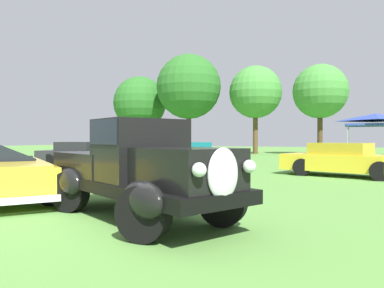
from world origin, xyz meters
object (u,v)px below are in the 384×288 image
(show_car_teal, at_px, (188,156))
(canopy_tent_center_field, at_px, (376,119))
(show_car_yellow, at_px, (344,160))
(feature_pickup_truck, at_px, (138,168))
(neighbor_convertible, at_px, (6,174))
(show_car_charcoal, at_px, (79,154))
(canopy_tent_left_field, at_px, (150,124))
(spectator_between_cars, at_px, (147,155))

(show_car_teal, xyz_separation_m, canopy_tent_center_field, (7.80, 6.85, 1.82))
(show_car_yellow, bearing_deg, canopy_tent_center_field, 79.27)
(feature_pickup_truck, distance_m, neighbor_convertible, 3.79)
(show_car_charcoal, bearing_deg, show_car_yellow, -0.08)
(show_car_teal, relative_size, canopy_tent_center_field, 1.43)
(feature_pickup_truck, bearing_deg, canopy_tent_center_field, 74.72)
(canopy_tent_left_field, bearing_deg, spectator_between_cars, -60.20)
(neighbor_convertible, xyz_separation_m, show_car_charcoal, (-5.38, 8.65, 0.02))
(feature_pickup_truck, xyz_separation_m, canopy_tent_left_field, (-9.66, 17.05, 1.56))
(show_car_teal, relative_size, spectator_between_cars, 2.54)
(show_car_charcoal, bearing_deg, canopy_tent_left_field, 93.75)
(show_car_charcoal, bearing_deg, spectator_between_cars, -37.49)
(show_car_teal, relative_size, canopy_tent_left_field, 1.31)
(neighbor_convertible, xyz_separation_m, show_car_teal, (0.41, 9.05, 0.02))
(neighbor_convertible, relative_size, canopy_tent_left_field, 1.40)
(neighbor_convertible, distance_m, show_car_teal, 9.06)
(show_car_teal, distance_m, canopy_tent_left_field, 10.01)
(show_car_yellow, height_order, spectator_between_cars, spectator_between_cars)
(show_car_yellow, xyz_separation_m, canopy_tent_left_field, (-12.75, 7.96, 1.82))
(neighbor_convertible, relative_size, show_car_yellow, 0.96)
(show_car_charcoal, bearing_deg, canopy_tent_center_field, 28.04)
(canopy_tent_left_field, relative_size, canopy_tent_center_field, 1.09)
(show_car_teal, height_order, canopy_tent_left_field, canopy_tent_left_field)
(canopy_tent_center_field, bearing_deg, neighbor_convertible, -117.34)
(show_car_charcoal, height_order, show_car_yellow, same)
(show_car_charcoal, xyz_separation_m, canopy_tent_left_field, (-0.52, 7.95, 1.83))
(show_car_yellow, relative_size, canopy_tent_center_field, 1.58)
(feature_pickup_truck, height_order, neighbor_convertible, feature_pickup_truck)
(feature_pickup_truck, height_order, show_car_charcoal, feature_pickup_truck)
(neighbor_convertible, bearing_deg, feature_pickup_truck, -6.90)
(feature_pickup_truck, xyz_separation_m, show_car_yellow, (3.09, 9.09, -0.27))
(show_car_yellow, bearing_deg, spectator_between_cars, -132.47)
(show_car_yellow, bearing_deg, neighbor_convertible, -128.39)
(show_car_charcoal, relative_size, show_car_yellow, 0.87)
(show_car_teal, distance_m, canopy_tent_center_field, 10.54)
(feature_pickup_truck, distance_m, canopy_tent_center_field, 17.02)
(show_car_yellow, bearing_deg, show_car_charcoal, 179.92)
(feature_pickup_truck, height_order, canopy_tent_left_field, canopy_tent_left_field)
(show_car_charcoal, height_order, canopy_tent_center_field, canopy_tent_center_field)
(feature_pickup_truck, relative_size, show_car_yellow, 0.96)
(feature_pickup_truck, bearing_deg, show_car_charcoal, 135.09)
(show_car_yellow, height_order, canopy_tent_left_field, canopy_tent_left_field)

